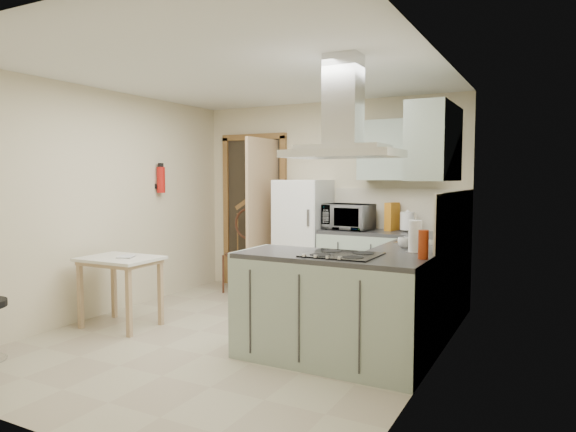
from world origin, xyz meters
The scene contains 27 objects.
floor centered at (0.00, 0.00, 0.00)m, with size 4.20×4.20×0.00m, color tan.
ceiling centered at (0.00, 0.00, 2.50)m, with size 4.20×4.20×0.00m, color silver.
back_wall centered at (0.00, 2.10, 1.25)m, with size 3.60×3.60×0.00m, color beige.
left_wall centered at (-1.80, 0.00, 1.25)m, with size 4.20×4.20×0.00m, color beige.
right_wall centered at (1.80, 0.00, 1.25)m, with size 4.20×4.20×0.00m, color beige.
doorway centered at (-1.10, 2.07, 1.05)m, with size 1.10×0.12×2.10m, color brown.
fridge centered at (-0.20, 1.80, 0.75)m, with size 0.60×0.60×1.50m, color white.
counter_back centered at (0.66, 1.80, 0.45)m, with size 1.08×0.60×0.90m, color #9EB2A0.
counter_right centered at (1.50, 1.12, 0.45)m, with size 0.60×1.95×0.90m, color #9EB2A0.
splashback centered at (0.96, 2.09, 1.15)m, with size 1.68×0.02×0.50m, color beige.
wall_cabinet_back centered at (0.95, 1.93, 1.85)m, with size 0.85×0.35×0.70m, color #9EB2A0.
wall_cabinet_right centered at (1.62, 0.85, 1.85)m, with size 0.35×0.90×0.70m, color #9EB2A0.
peninsula centered at (1.02, -0.18, 0.45)m, with size 1.55×0.65×0.90m, color #9EB2A0.
hob centered at (1.12, -0.18, 0.91)m, with size 0.58×0.50×0.01m, color black.
extractor_hood centered at (1.12, -0.18, 1.72)m, with size 0.90×0.55×0.10m, color silver.
sink centered at (1.50, 0.95, 0.91)m, with size 0.45×0.40×0.01m, color silver.
fire_extinguisher centered at (-1.74, 0.90, 1.50)m, with size 0.10×0.10×0.32m, color #B2140F.
drop_leaf_table centered at (-1.27, -0.25, 0.36)m, with size 0.77×0.58×0.72m, color tan.
bentwood_chair centered at (-1.06, 1.68, 0.51)m, with size 0.45×0.45×1.01m, color #50241A.
microwave centered at (0.41, 1.79, 1.06)m, with size 0.56×0.38×0.31m, color black.
kettle centered at (1.10, 1.91, 1.02)m, with size 0.17×0.17×0.25m, color white.
cereal_box centered at (0.91, 1.94, 1.07)m, with size 0.09×0.22×0.33m, color #C07316.
soap_bottle centered at (1.69, 1.32, 1.00)m, with size 0.09×0.09×0.19m, color silver.
paper_towel centered at (1.61, 0.26, 1.04)m, with size 0.11×0.11×0.28m, color white.
cup centered at (1.45, 0.50, 0.95)m, with size 0.12×0.12×0.09m, color silver.
red_bottle centered at (1.75, -0.06, 1.01)m, with size 0.08×0.08×0.23m, color #A7320E.
book centered at (-1.27, -0.27, 0.76)m, with size 0.14×0.20×0.09m, color #A94438.
Camera 1 is at (2.67, -4.02, 1.53)m, focal length 32.00 mm.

